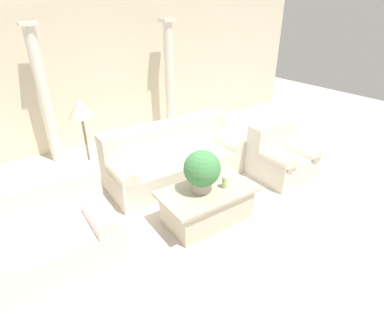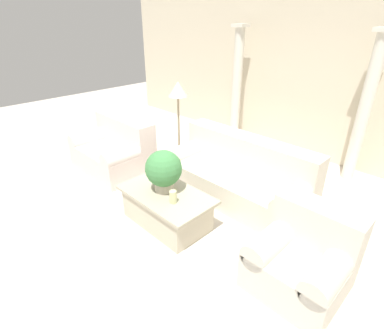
% 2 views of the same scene
% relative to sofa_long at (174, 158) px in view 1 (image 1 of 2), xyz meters
% --- Properties ---
extents(ground_plane, '(16.00, 16.00, 0.00)m').
position_rel_sofa_long_xyz_m(ground_plane, '(-0.17, -0.74, -0.36)').
color(ground_plane, beige).
extents(wall_back, '(10.00, 0.06, 3.20)m').
position_rel_sofa_long_xyz_m(wall_back, '(-0.17, 2.23, 1.24)').
color(wall_back, beige).
rests_on(wall_back, ground_plane).
extents(sofa_long, '(2.27, 0.95, 0.91)m').
position_rel_sofa_long_xyz_m(sofa_long, '(0.00, 0.00, 0.00)').
color(sofa_long, beige).
rests_on(sofa_long, ground_plane).
extents(loveseat, '(1.41, 0.95, 0.91)m').
position_rel_sofa_long_xyz_m(loveseat, '(-2.15, -0.81, 0.01)').
color(loveseat, silver).
rests_on(loveseat, ground_plane).
extents(coffee_table, '(1.26, 0.73, 0.47)m').
position_rel_sofa_long_xyz_m(coffee_table, '(-0.24, -1.23, -0.12)').
color(coffee_table, beige).
rests_on(coffee_table, ground_plane).
extents(potted_plant, '(0.47, 0.47, 0.56)m').
position_rel_sofa_long_xyz_m(potted_plant, '(-0.31, -1.20, 0.42)').
color(potted_plant, '#B2A893').
rests_on(potted_plant, coffee_table).
extents(pillar_candle, '(0.09, 0.09, 0.16)m').
position_rel_sofa_long_xyz_m(pillar_candle, '(-0.01, -1.31, 0.19)').
color(pillar_candle, beige).
rests_on(pillar_candle, coffee_table).
extents(floor_lamp, '(0.33, 0.33, 1.56)m').
position_rel_sofa_long_xyz_m(floor_lamp, '(-1.35, 0.03, 0.98)').
color(floor_lamp, gray).
rests_on(floor_lamp, ground_plane).
extents(column_left, '(0.27, 0.27, 2.39)m').
position_rel_sofa_long_xyz_m(column_left, '(-1.49, 1.82, 0.87)').
color(column_left, silver).
rests_on(column_left, ground_plane).
extents(column_right, '(0.27, 0.27, 2.39)m').
position_rel_sofa_long_xyz_m(column_right, '(1.01, 1.82, 0.87)').
color(column_right, silver).
rests_on(column_right, ground_plane).
extents(armchair, '(0.88, 0.86, 0.87)m').
position_rel_sofa_long_xyz_m(armchair, '(1.52, -0.93, 0.00)').
color(armchair, beige).
rests_on(armchair, ground_plane).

